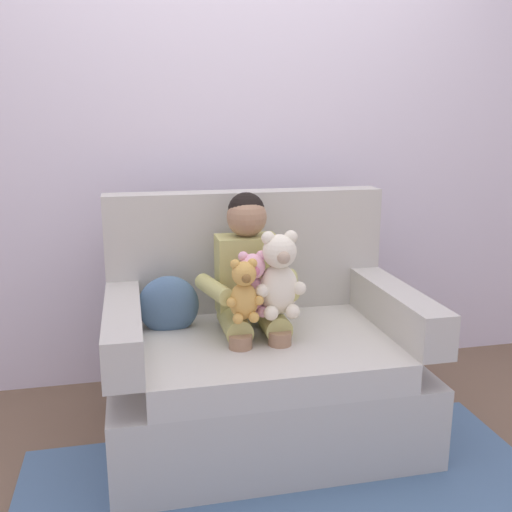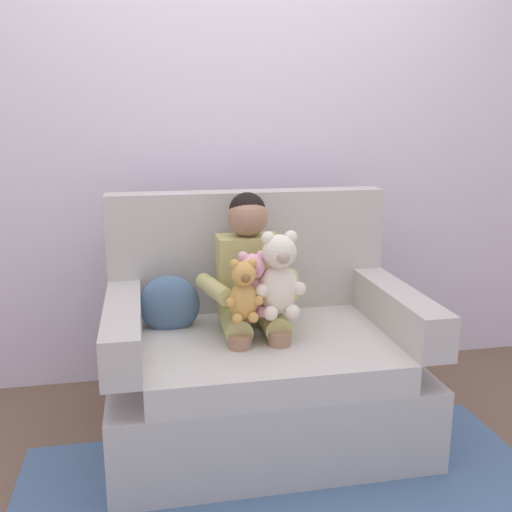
{
  "view_description": "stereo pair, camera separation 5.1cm",
  "coord_description": "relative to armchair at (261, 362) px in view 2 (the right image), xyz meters",
  "views": [
    {
      "loc": [
        -0.52,
        -2.23,
        1.36
      ],
      "look_at": [
        -0.04,
        -0.05,
        0.82
      ],
      "focal_mm": 40.67,
      "sensor_mm": 36.0,
      "label": 1
    },
    {
      "loc": [
        -0.47,
        -2.24,
        1.36
      ],
      "look_at": [
        -0.04,
        -0.05,
        0.82
      ],
      "focal_mm": 40.67,
      "sensor_mm": 36.0,
      "label": 2
    }
  ],
  "objects": [
    {
      "name": "back_wall",
      "position": [
        0.0,
        0.7,
        0.98
      ],
      "size": [
        6.0,
        0.1,
        2.6
      ],
      "primitive_type": "cube",
      "color": "silver",
      "rests_on": "ground"
    },
    {
      "name": "ground_plane",
      "position": [
        0.0,
        -0.05,
        -0.32
      ],
      "size": [
        8.0,
        8.0,
        0.0
      ],
      "primitive_type": "plane",
      "color": "brown"
    },
    {
      "name": "seated_child",
      "position": [
        -0.04,
        0.02,
        0.36
      ],
      "size": [
        0.45,
        0.39,
        0.82
      ],
      "rotation": [
        0.0,
        0.0,
        -0.15
      ],
      "color": "tan",
      "rests_on": "armchair"
    },
    {
      "name": "armchair",
      "position": [
        0.0,
        0.0,
        0.0
      ],
      "size": [
        1.28,
        0.87,
        1.03
      ],
      "color": "#BCB7AD",
      "rests_on": "ground"
    },
    {
      "name": "plush_pink",
      "position": [
        -0.06,
        -0.1,
        0.38
      ],
      "size": [
        0.16,
        0.13,
        0.26
      ],
      "rotation": [
        0.0,
        0.0,
        0.38
      ],
      "color": "#EAA8BC",
      "rests_on": "armchair"
    },
    {
      "name": "plush_cream",
      "position": [
        0.04,
        -0.13,
        0.42
      ],
      "size": [
        0.21,
        0.17,
        0.35
      ],
      "rotation": [
        0.0,
        0.0,
        -0.18
      ],
      "color": "silver",
      "rests_on": "armchair"
    },
    {
      "name": "throw_pillow",
      "position": [
        -0.38,
        0.12,
        0.25
      ],
      "size": [
        0.26,
        0.13,
        0.26
      ],
      "primitive_type": "ellipsoid",
      "rotation": [
        0.0,
        0.0,
        -0.03
      ],
      "color": "slate",
      "rests_on": "armchair"
    },
    {
      "name": "plush_honey",
      "position": [
        -0.1,
        -0.16,
        0.37
      ],
      "size": [
        0.15,
        0.12,
        0.25
      ],
      "rotation": [
        0.0,
        0.0,
        -0.1
      ],
      "color": "gold",
      "rests_on": "armchair"
    }
  ]
}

